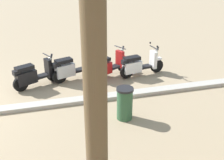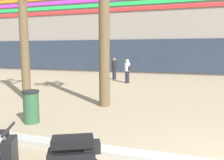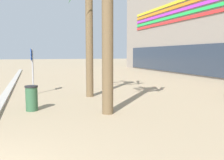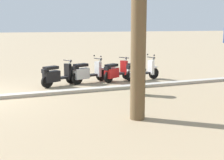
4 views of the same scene
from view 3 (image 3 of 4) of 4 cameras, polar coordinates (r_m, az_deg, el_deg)
crossing_sign at (r=13.46m, az=-18.11°, el=3.14°), size 0.60×0.13×2.40m
palm_tree_mid_walkway at (r=12.41m, az=-5.34°, el=16.94°), size 2.39×2.49×6.08m
litter_bin at (r=9.66m, az=-18.23°, el=-4.01°), size 0.48×0.48×0.95m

